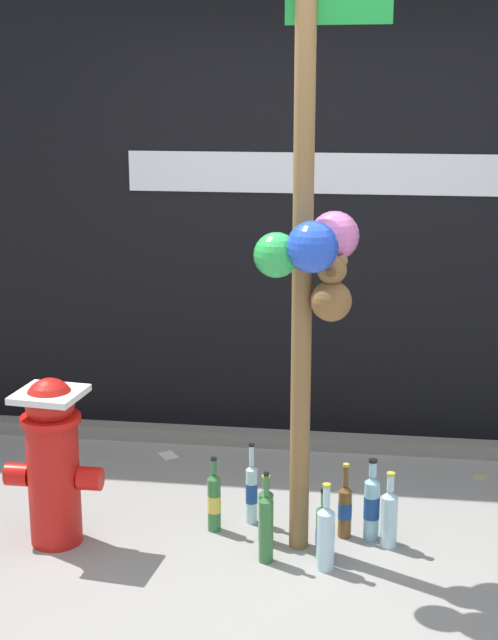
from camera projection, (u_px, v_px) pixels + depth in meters
The scene contains 16 objects.
ground_plane at pixel (287, 575), 4.17m from camera, with size 14.00×14.00×0.00m, color gray.
building_wall at pixel (322, 163), 5.53m from camera, with size 10.00×0.21×3.25m.
curb_strip at pixel (313, 441), 5.59m from camera, with size 8.00×0.12×0.08m, color slate.
memorial_post at pixel (311, 196), 3.98m from camera, with size 0.57×0.46×2.85m.
fire_hydrant at pixel (53, 458), 4.37m from camera, with size 0.45×0.32×0.80m.
bottle_0 at pixel (389, 516), 4.39m from camera, with size 0.08×0.08×0.37m.
bottle_1 at pixel (266, 527), 4.24m from camera, with size 0.07×0.07×0.43m.
bottle_2 at pixel (326, 535), 4.18m from camera, with size 0.08×0.08×0.40m.
bottle_3 at pixel (214, 501), 4.54m from camera, with size 0.07×0.07×0.37m.
bottle_4 at pixel (266, 513), 4.43m from camera, with size 0.07×0.07×0.34m.
bottle_5 at pixel (324, 531), 4.28m from camera, with size 0.07×0.07×0.33m.
bottle_6 at pixel (252, 492), 4.62m from camera, with size 0.06×0.06×0.41m.
bottle_7 at pixel (372, 506), 4.46m from camera, with size 0.07×0.07×0.40m.
bottle_8 at pixel (345, 509), 4.48m from camera, with size 0.07×0.07×0.37m.
litter_0 at pixel (168, 455), 5.48m from camera, with size 0.08×0.12×0.01m, color silver.
litter_1 at pixel (480, 477), 5.18m from camera, with size 0.07×0.08×0.01m, color tan.
Camera 1 is at (0.36, -3.75, 2.11)m, focal length 53.61 mm.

